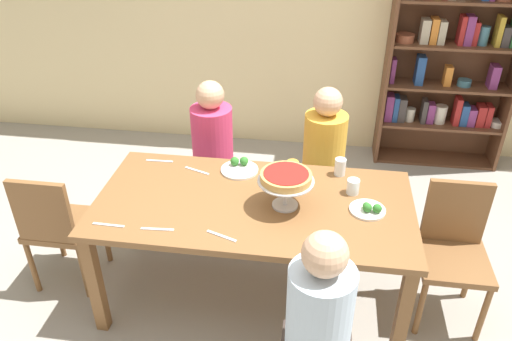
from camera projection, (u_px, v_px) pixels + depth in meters
The scene contains 18 objects.
ground_plane at pixel (254, 293), 3.30m from camera, with size 12.00×12.00×0.00m, color gray.
dining_table at pixel (254, 213), 2.95m from camera, with size 1.85×0.92×0.74m.
bookshelf at pixel (454, 45), 4.24m from camera, with size 1.11×0.30×2.21m.
diner_far_left at pixel (214, 164), 3.76m from camera, with size 0.34×0.34×1.15m.
diner_far_right at pixel (322, 172), 3.66m from camera, with size 0.34×0.34×1.15m.
chair_head_west at pixel (57, 224), 3.14m from camera, with size 0.40×0.40×0.87m.
chair_head_east at pixel (453, 247), 2.96m from camera, with size 0.40×0.40×0.87m.
deep_dish_pizza_stand at pixel (286, 179), 2.78m from camera, with size 0.32×0.32×0.22m.
salad_plate_near_diner at pixel (369, 209), 2.81m from camera, with size 0.20×0.20×0.07m.
salad_plate_far_diner at pixel (239, 167), 3.20m from camera, with size 0.24×0.24×0.07m.
beer_glass_amber_tall at pixel (292, 171), 3.06m from camera, with size 0.07×0.07×0.14m, color gold.
water_glass_clear_near at pixel (340, 167), 3.13m from camera, with size 0.07×0.07×0.11m, color white.
water_glass_clear_far at pixel (353, 186), 2.96m from camera, with size 0.08×0.08×0.09m, color white.
cutlery_fork_near at pixel (108, 225), 2.72m from camera, with size 0.18×0.02×0.01m, color silver.
cutlery_knife_near at pixel (221, 236), 2.64m from camera, with size 0.18×0.02×0.01m, color silver.
cutlery_fork_far at pixel (197, 171), 3.20m from camera, with size 0.18×0.02×0.01m, color silver.
cutlery_knife_far at pixel (157, 229), 2.68m from camera, with size 0.18×0.02×0.01m, color silver.
cutlery_spare_fork at pixel (160, 161), 3.30m from camera, with size 0.18×0.02×0.01m, color silver.
Camera 1 is at (0.36, -2.36, 2.42)m, focal length 35.14 mm.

